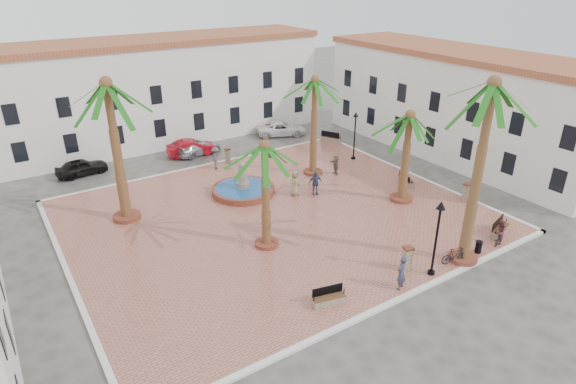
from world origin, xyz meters
name	(u,v)px	position (x,y,z in m)	size (l,w,h in m)	color
ground	(276,217)	(0.00, 0.00, 0.00)	(120.00, 120.00, 0.00)	#56544F
plaza	(276,216)	(0.00, 0.00, 0.07)	(26.00, 22.00, 0.15)	#B26655
kerb_n	(207,165)	(0.00, 11.00, 0.08)	(26.30, 0.30, 0.16)	silver
kerb_s	(392,303)	(0.00, -11.00, 0.08)	(26.30, 0.30, 0.16)	silver
kerb_e	(413,175)	(13.00, 0.00, 0.08)	(0.30, 22.30, 0.16)	silver
kerb_w	(70,278)	(-13.00, 0.00, 0.08)	(0.30, 22.30, 0.16)	silver
building_north	(163,89)	(0.00, 19.99, 4.77)	(30.40, 7.40, 9.50)	white
building_east	(458,103)	(19.99, 2.00, 4.52)	(7.40, 26.40, 9.00)	white
fountain	(243,189)	(-0.13, 4.28, 0.47)	(4.60, 4.60, 2.38)	brown
palm_nw	(108,100)	(-8.44, 4.99, 8.10)	(5.82, 5.82, 9.34)	brown
palm_sw	(265,159)	(-2.45, -2.95, 5.66)	(4.66, 4.66, 6.58)	brown
palm_s	(491,103)	(6.03, -10.40, 9.19)	(5.25, 5.25, 10.38)	brown
palm_e	(409,127)	(8.77, -2.89, 5.55)	(5.20, 5.20, 6.57)	brown
palm_ne	(315,90)	(6.38, 4.56, 6.84)	(4.83, 4.83, 7.85)	brown
bench_s	(329,299)	(-2.75, -9.40, 0.41)	(1.78, 0.89, 0.90)	gray
bench_se	(500,230)	(10.31, -9.77, 0.43)	(1.98, 1.08, 1.00)	gray
bench_e	(406,181)	(11.05, -1.11, 0.39)	(0.85, 1.66, 0.84)	gray
bench_ne	(331,139)	(12.38, 9.92, 0.44)	(1.42, 2.03, 1.04)	gray
lamppost_s	(438,226)	(3.45, -10.40, 3.11)	(0.47, 0.47, 4.36)	black
lamppost_e	(355,127)	(11.20, 5.24, 2.97)	(0.45, 0.45, 4.16)	black
bollard_se	(407,258)	(2.63, -9.35, 0.88)	(0.61, 0.61, 1.41)	gray
bollard_n	(228,155)	(1.69, 10.40, 0.80)	(0.45, 0.45, 1.25)	gray
bollard_e	(466,192)	(12.40, -5.51, 0.85)	(0.54, 0.54, 1.34)	gray
litter_bin	(479,247)	(7.38, -10.40, 0.52)	(0.38, 0.38, 0.74)	black
cyclist_a	(401,273)	(1.09, -10.40, 1.10)	(0.69, 0.46, 1.91)	#35364B
bicycle_a	(499,237)	(9.31, -10.40, 0.56)	(0.55, 1.57, 0.83)	black
cyclist_b	(500,232)	(9.23, -10.40, 0.93)	(0.76, 0.59, 1.56)	brown
bicycle_b	(455,256)	(5.30, -10.40, 0.64)	(0.46, 1.63, 0.98)	black
pedestrian_fountain_a	(295,183)	(2.85, 1.90, 1.10)	(0.92, 0.60, 1.89)	#8D765A
pedestrian_fountain_b	(315,183)	(4.14, 1.20, 1.06)	(1.07, 0.45, 1.83)	#364460
pedestrian_north	(216,158)	(0.30, 9.76, 1.07)	(1.19, 0.68, 1.84)	#46464A
pedestrian_east	(336,165)	(7.77, 3.41, 0.95)	(1.48, 0.47, 1.59)	#63584A
car_black	(82,167)	(-9.19, 14.71, 0.68)	(1.59, 3.96, 1.35)	black
car_red	(192,148)	(-0.02, 14.10, 0.71)	(1.50, 4.30, 1.42)	maroon
car_silver	(198,147)	(0.59, 14.05, 0.63)	(1.76, 4.32, 1.25)	#ABABB4
car_white	(281,129)	(9.72, 14.56, 0.67)	(2.23, 4.83, 1.34)	white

